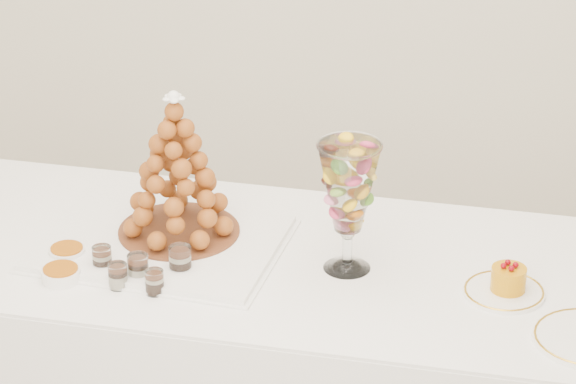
# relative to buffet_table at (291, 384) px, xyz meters

# --- Properties ---
(buffet_table) EXTENTS (2.10, 0.95, 0.78)m
(buffet_table) POSITION_rel_buffet_table_xyz_m (0.00, 0.00, 0.00)
(buffet_table) COLOR white
(buffet_table) RESTS_ON ground
(lace_tray) EXTENTS (0.67, 0.54, 0.02)m
(lace_tray) POSITION_rel_buffet_table_xyz_m (-0.35, 0.02, 0.40)
(lace_tray) COLOR white
(lace_tray) RESTS_ON buffet_table
(macaron_vase) EXTENTS (0.16, 0.16, 0.35)m
(macaron_vase) POSITION_rel_buffet_table_xyz_m (0.15, -0.02, 0.62)
(macaron_vase) COLOR white
(macaron_vase) RESTS_ON buffet_table
(cake_plate) EXTENTS (0.20, 0.20, 0.01)m
(cake_plate) POSITION_rel_buffet_table_xyz_m (0.55, -0.08, 0.39)
(cake_plate) COLOR white
(cake_plate) RESTS_ON buffet_table
(verrine_a) EXTENTS (0.06, 0.06, 0.07)m
(verrine_a) POSITION_rel_buffet_table_xyz_m (-0.47, -0.13, 0.42)
(verrine_a) COLOR white
(verrine_a) RESTS_ON buffet_table
(verrine_b) EXTENTS (0.06, 0.06, 0.07)m
(verrine_b) POSITION_rel_buffet_table_xyz_m (-0.37, -0.16, 0.43)
(verrine_b) COLOR white
(verrine_b) RESTS_ON buffet_table
(verrine_c) EXTENTS (0.07, 0.07, 0.08)m
(verrine_c) POSITION_rel_buffet_table_xyz_m (-0.27, -0.11, 0.43)
(verrine_c) COLOR white
(verrine_c) RESTS_ON buffet_table
(verrine_d) EXTENTS (0.06, 0.06, 0.07)m
(verrine_d) POSITION_rel_buffet_table_xyz_m (-0.41, -0.20, 0.42)
(verrine_d) COLOR white
(verrine_d) RESTS_ON buffet_table
(verrine_e) EXTENTS (0.06, 0.06, 0.06)m
(verrine_e) POSITION_rel_buffet_table_xyz_m (-0.31, -0.22, 0.42)
(verrine_e) COLOR white
(verrine_e) RESTS_ON buffet_table
(ramekin_back) EXTENTS (0.10, 0.10, 0.03)m
(ramekin_back) POSITION_rel_buffet_table_xyz_m (-0.58, -0.08, 0.40)
(ramekin_back) COLOR white
(ramekin_back) RESTS_ON buffet_table
(ramekin_front) EXTENTS (0.10, 0.10, 0.03)m
(ramekin_front) POSITION_rel_buffet_table_xyz_m (-0.56, -0.19, 0.41)
(ramekin_front) COLOR white
(ramekin_front) RESTS_ON buffet_table
(croquembouche) EXTENTS (0.34, 0.34, 0.41)m
(croquembouche) POSITION_rel_buffet_table_xyz_m (-0.31, 0.07, 0.61)
(croquembouche) COLOR brown
(croquembouche) RESTS_ON lace_tray
(mousse_cake) EXTENTS (0.09, 0.09, 0.08)m
(mousse_cake) POSITION_rel_buffet_table_xyz_m (0.56, -0.08, 0.43)
(mousse_cake) COLOR orange
(mousse_cake) RESTS_ON cake_plate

